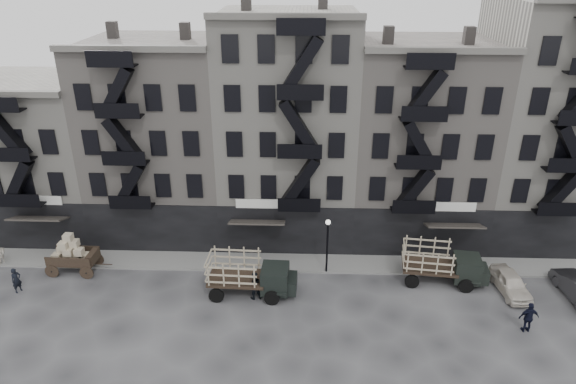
{
  "coord_description": "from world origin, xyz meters",
  "views": [
    {
      "loc": [
        1.38,
        -28.25,
        20.62
      ],
      "look_at": [
        0.22,
        4.0,
        5.68
      ],
      "focal_mm": 32.0,
      "sensor_mm": 36.0,
      "label": 1
    }
  ],
  "objects_px": {
    "stake_truck_east": "(442,261)",
    "pedestrian_west": "(16,280)",
    "car_east": "(511,283)",
    "pedestrian_mid": "(254,286)",
    "policeman": "(529,317)",
    "stake_truck_west": "(249,272)",
    "wagon": "(71,251)"
  },
  "relations": [
    {
      "from": "stake_truck_east",
      "to": "wagon",
      "type": "bearing_deg",
      "value": -173.95
    },
    {
      "from": "wagon",
      "to": "stake_truck_east",
      "type": "height_order",
      "value": "wagon"
    },
    {
      "from": "wagon",
      "to": "stake_truck_east",
      "type": "bearing_deg",
      "value": 1.55
    },
    {
      "from": "stake_truck_east",
      "to": "pedestrian_west",
      "type": "bearing_deg",
      "value": -168.76
    },
    {
      "from": "stake_truck_east",
      "to": "policeman",
      "type": "height_order",
      "value": "stake_truck_east"
    },
    {
      "from": "policeman",
      "to": "pedestrian_west",
      "type": "bearing_deg",
      "value": -9.56
    },
    {
      "from": "car_east",
      "to": "pedestrian_west",
      "type": "xyz_separation_m",
      "value": [
        -33.03,
        -1.19,
        0.21
      ]
    },
    {
      "from": "stake_truck_east",
      "to": "car_east",
      "type": "height_order",
      "value": "stake_truck_east"
    },
    {
      "from": "wagon",
      "to": "pedestrian_west",
      "type": "distance_m",
      "value": 3.82
    },
    {
      "from": "pedestrian_mid",
      "to": "policeman",
      "type": "bearing_deg",
      "value": 155.68
    },
    {
      "from": "car_east",
      "to": "pedestrian_mid",
      "type": "distance_m",
      "value": 17.14
    },
    {
      "from": "pedestrian_west",
      "to": "policeman",
      "type": "height_order",
      "value": "policeman"
    },
    {
      "from": "stake_truck_west",
      "to": "pedestrian_mid",
      "type": "xyz_separation_m",
      "value": [
        0.36,
        -0.5,
        -0.68
      ]
    },
    {
      "from": "car_east",
      "to": "stake_truck_east",
      "type": "bearing_deg",
      "value": 160.82
    },
    {
      "from": "wagon",
      "to": "stake_truck_west",
      "type": "height_order",
      "value": "wagon"
    },
    {
      "from": "car_east",
      "to": "pedestrian_mid",
      "type": "height_order",
      "value": "pedestrian_mid"
    },
    {
      "from": "pedestrian_west",
      "to": "policeman",
      "type": "relative_size",
      "value": 0.88
    },
    {
      "from": "stake_truck_east",
      "to": "pedestrian_west",
      "type": "distance_m",
      "value": 28.72
    },
    {
      "from": "stake_truck_west",
      "to": "stake_truck_east",
      "type": "xyz_separation_m",
      "value": [
        13.04,
        1.88,
        -0.04
      ]
    },
    {
      "from": "stake_truck_east",
      "to": "pedestrian_west",
      "type": "xyz_separation_m",
      "value": [
        -28.62,
        -2.23,
        -0.73
      ]
    },
    {
      "from": "pedestrian_west",
      "to": "pedestrian_mid",
      "type": "height_order",
      "value": "pedestrian_mid"
    },
    {
      "from": "wagon",
      "to": "pedestrian_mid",
      "type": "height_order",
      "value": "wagon"
    },
    {
      "from": "stake_truck_east",
      "to": "pedestrian_mid",
      "type": "bearing_deg",
      "value": -162.58
    },
    {
      "from": "wagon",
      "to": "pedestrian_west",
      "type": "relative_size",
      "value": 1.99
    },
    {
      "from": "wagon",
      "to": "car_east",
      "type": "height_order",
      "value": "wagon"
    },
    {
      "from": "stake_truck_east",
      "to": "car_east",
      "type": "bearing_deg",
      "value": -6.58
    },
    {
      "from": "stake_truck_west",
      "to": "pedestrian_west",
      "type": "distance_m",
      "value": 15.61
    },
    {
      "from": "pedestrian_mid",
      "to": "stake_truck_west",
      "type": "bearing_deg",
      "value": -69.55
    },
    {
      "from": "pedestrian_west",
      "to": "pedestrian_mid",
      "type": "distance_m",
      "value": 15.95
    },
    {
      "from": "stake_truck_east",
      "to": "pedestrian_mid",
      "type": "distance_m",
      "value": 12.92
    },
    {
      "from": "wagon",
      "to": "pedestrian_mid",
      "type": "xyz_separation_m",
      "value": [
        13.23,
        -2.71,
        -0.7
      ]
    },
    {
      "from": "car_east",
      "to": "policeman",
      "type": "xyz_separation_m",
      "value": [
        -0.41,
        -4.03,
        0.33
      ]
    }
  ]
}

